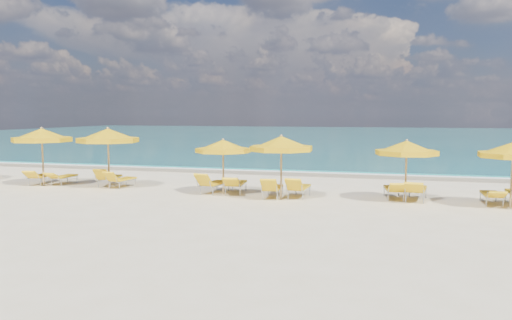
# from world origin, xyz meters

# --- Properties ---
(ground_plane) EXTENTS (120.00, 120.00, 0.00)m
(ground_plane) POSITION_xyz_m (0.00, 0.00, 0.00)
(ground_plane) COLOR beige
(ocean) EXTENTS (120.00, 80.00, 0.30)m
(ocean) POSITION_xyz_m (0.00, 48.00, 0.00)
(ocean) COLOR #136A6C
(ocean) RESTS_ON ground
(wet_sand_band) EXTENTS (120.00, 2.60, 0.01)m
(wet_sand_band) POSITION_xyz_m (0.00, 7.40, 0.00)
(wet_sand_band) COLOR tan
(wet_sand_band) RESTS_ON ground
(foam_line) EXTENTS (120.00, 1.20, 0.03)m
(foam_line) POSITION_xyz_m (0.00, 8.20, 0.00)
(foam_line) COLOR white
(foam_line) RESTS_ON ground
(whitecap_near) EXTENTS (14.00, 0.36, 0.05)m
(whitecap_near) POSITION_xyz_m (-6.00, 17.00, 0.00)
(whitecap_near) COLOR white
(whitecap_near) RESTS_ON ground
(whitecap_far) EXTENTS (18.00, 0.30, 0.05)m
(whitecap_far) POSITION_xyz_m (8.00, 24.00, 0.00)
(whitecap_far) COLOR white
(whitecap_far) RESTS_ON ground
(umbrella_1) EXTENTS (3.12, 3.12, 2.48)m
(umbrella_1) POSITION_xyz_m (-8.97, 0.29, 2.11)
(umbrella_1) COLOR tan
(umbrella_1) RESTS_ON ground
(umbrella_2) EXTENTS (2.83, 2.83, 2.50)m
(umbrella_2) POSITION_xyz_m (-5.88, 0.34, 2.13)
(umbrella_2) COLOR tan
(umbrella_2) RESTS_ON ground
(umbrella_3) EXTENTS (2.68, 2.68, 2.11)m
(umbrella_3) POSITION_xyz_m (-0.91, 0.14, 1.80)
(umbrella_3) COLOR tan
(umbrella_3) RESTS_ON ground
(umbrella_4) EXTENTS (2.87, 2.87, 2.30)m
(umbrella_4) POSITION_xyz_m (1.43, -0.40, 1.96)
(umbrella_4) COLOR tan
(umbrella_4) RESTS_ON ground
(umbrella_5) EXTENTS (2.51, 2.51, 2.17)m
(umbrella_5) POSITION_xyz_m (5.67, 0.25, 1.85)
(umbrella_5) COLOR tan
(umbrella_5) RESTS_ON ground
(lounger_1_left) EXTENTS (0.89, 1.80, 0.72)m
(lounger_1_left) POSITION_xyz_m (-9.39, 0.64, 0.21)
(lounger_1_left) COLOR #A5A8AD
(lounger_1_left) RESTS_ON ground
(lounger_1_right) EXTENTS (0.57, 1.68, 0.62)m
(lounger_1_right) POSITION_xyz_m (-8.42, 0.88, 0.20)
(lounger_1_right) COLOR #A5A8AD
(lounger_1_right) RESTS_ON ground
(lounger_2_left) EXTENTS (0.82, 1.77, 0.84)m
(lounger_2_left) POSITION_xyz_m (-6.24, 0.94, 0.22)
(lounger_2_left) COLOR #A5A8AD
(lounger_2_left) RESTS_ON ground
(lounger_2_right) EXTENTS (0.73, 1.63, 0.77)m
(lounger_2_right) POSITION_xyz_m (-5.50, 0.70, 0.20)
(lounger_2_right) COLOR #A5A8AD
(lounger_2_right) RESTS_ON ground
(lounger_3_left) EXTENTS (0.92, 1.83, 0.87)m
(lounger_3_left) POSITION_xyz_m (-1.35, 0.34, 0.23)
(lounger_3_left) COLOR #A5A8AD
(lounger_3_left) RESTS_ON ground
(lounger_3_right) EXTENTS (0.80, 1.93, 0.76)m
(lounger_3_right) POSITION_xyz_m (-0.53, 0.50, 0.23)
(lounger_3_right) COLOR #A5A8AD
(lounger_3_right) RESTS_ON ground
(lounger_4_left) EXTENTS (0.69, 1.73, 0.84)m
(lounger_4_left) POSITION_xyz_m (1.07, -0.15, 0.22)
(lounger_4_left) COLOR #A5A8AD
(lounger_4_left) RESTS_ON ground
(lounger_4_right) EXTENTS (0.68, 1.77, 0.84)m
(lounger_4_right) POSITION_xyz_m (1.98, 0.16, 0.22)
(lounger_4_right) COLOR #A5A8AD
(lounger_4_right) RESTS_ON ground
(lounger_5_left) EXTENTS (0.80, 1.84, 0.74)m
(lounger_5_left) POSITION_xyz_m (5.29, 0.76, 0.21)
(lounger_5_left) COLOR #A5A8AD
(lounger_5_left) RESTS_ON ground
(lounger_5_right) EXTENTS (0.87, 2.01, 0.81)m
(lounger_5_right) POSITION_xyz_m (6.05, 0.67, 0.23)
(lounger_5_right) COLOR #A5A8AD
(lounger_5_right) RESTS_ON ground
(lounger_6_left) EXTENTS (0.59, 1.75, 0.63)m
(lounger_6_left) POSITION_xyz_m (8.45, 0.48, 0.20)
(lounger_6_left) COLOR #A5A8AD
(lounger_6_left) RESTS_ON ground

